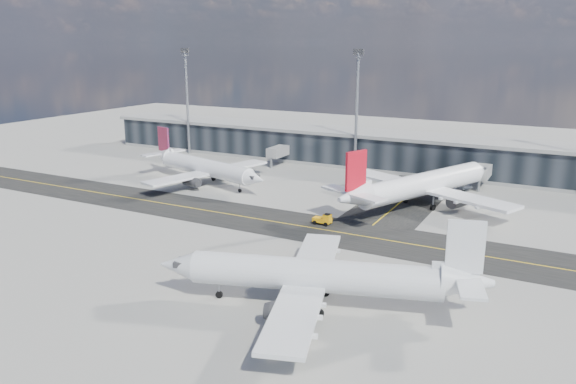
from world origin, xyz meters
The scene contains 9 objects.
ground centered at (0.00, 0.00, 0.00)m, with size 300.00×300.00×0.00m, color gray.
taxiway_lanes centered at (3.91, 10.74, 0.01)m, with size 180.00×63.00×0.03m.
terminal_concourse centered at (0.04, 54.93, 4.09)m, with size 152.00×19.80×8.80m.
floodlight_masts centered at (0.00, 48.00, 15.61)m, with size 102.50×0.70×28.90m.
airliner_af centered at (-25.21, 21.13, 3.64)m, with size 36.68×31.57×11.02m.
airliner_redtail centered at (22.13, 25.41, 4.24)m, with size 35.74×41.40×12.85m.
airliner_near centered at (22.65, -21.98, 3.85)m, with size 38.56×33.24×11.65m.
baggage_tug centered at (10.41, 6.46, 0.99)m, with size 3.24×1.77×1.98m.
service_van centered at (26.34, 44.00, 0.80)m, with size 2.67×5.78×1.61m, color white.
Camera 1 is at (47.71, -77.51, 30.25)m, focal length 35.00 mm.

